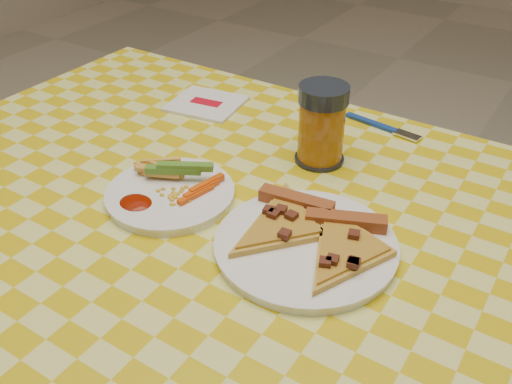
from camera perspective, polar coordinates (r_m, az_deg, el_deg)
table at (r=0.90m, az=-1.71°, el=-6.14°), size 1.28×0.88×0.76m
plate_left at (r=0.89m, az=-8.56°, el=-0.31°), size 0.21×0.21×0.01m
plate_right at (r=0.79m, az=4.98°, el=-5.47°), size 0.25×0.25×0.01m
fries_veggies at (r=0.90m, az=-8.49°, el=1.15°), size 0.16×0.15×0.04m
pizza_slices at (r=0.79m, az=5.71°, el=-4.05°), size 0.29×0.26×0.02m
drink_glass at (r=0.96m, az=6.58°, el=6.65°), size 0.09×0.09×0.14m
napkin at (r=1.18m, az=-4.99°, el=8.79°), size 0.15×0.15×0.01m
fork at (r=1.11m, az=12.58°, el=6.40°), size 0.16×0.04×0.01m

